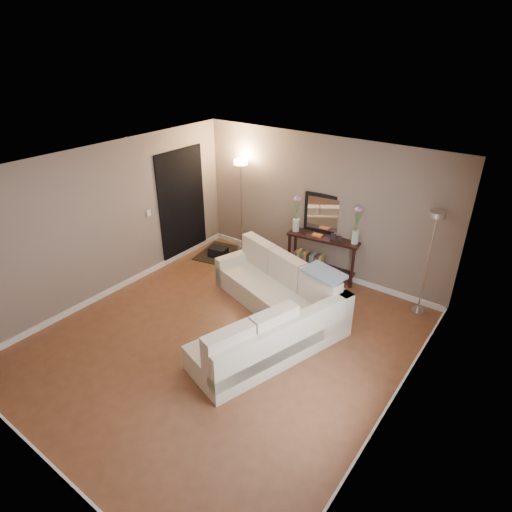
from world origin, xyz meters
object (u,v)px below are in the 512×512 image
Objects in this scene: console_table at (318,253)px; floor_lamp_unlit at (432,243)px; sectional_sofa at (272,307)px; floor_lamp_lit at (241,188)px.

floor_lamp_unlit is (1.95, -0.07, 0.79)m from console_table.
console_table is at bearing 96.40° from sectional_sofa.
sectional_sofa is 1.83m from console_table.
floor_lamp_lit reaches higher than sectional_sofa.
console_table is 2.10m from floor_lamp_unlit.
floor_lamp_unlit is at bearing 45.08° from sectional_sofa.
floor_lamp_lit reaches higher than floor_lamp_unlit.
sectional_sofa is at bearing -41.87° from floor_lamp_lit.
floor_lamp_lit is (-2.02, 1.81, 1.04)m from sectional_sofa.
sectional_sofa is 2.91m from floor_lamp_lit.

